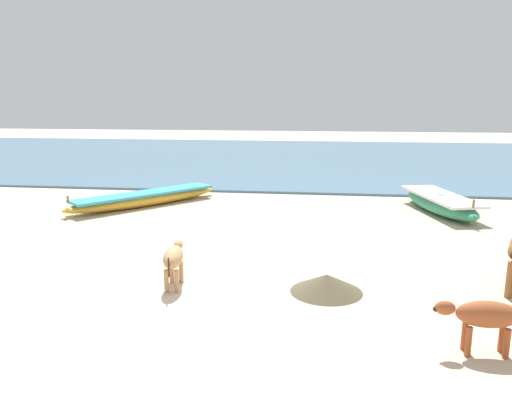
% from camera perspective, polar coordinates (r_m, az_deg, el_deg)
% --- Properties ---
extents(ground, '(80.00, 80.00, 0.00)m').
position_cam_1_polar(ground, '(8.94, -4.41, -7.86)').
color(ground, beige).
extents(sea_water, '(60.00, 20.00, 0.08)m').
position_cam_1_polar(sea_water, '(26.34, 3.68, 5.83)').
color(sea_water, slate).
rests_on(sea_water, ground).
extents(fishing_boat_1, '(1.87, 3.71, 0.70)m').
position_cam_1_polar(fishing_boat_1, '(14.61, 20.48, 0.55)').
color(fishing_boat_1, '#338C66').
rests_on(fishing_boat_1, ground).
extents(fishing_boat_4, '(3.83, 4.32, 0.60)m').
position_cam_1_polar(fishing_boat_4, '(14.97, -12.65, 1.11)').
color(fishing_boat_4, gold).
rests_on(fishing_boat_4, ground).
extents(calf_near_tan, '(0.40, 1.08, 0.70)m').
position_cam_1_polar(calf_near_tan, '(8.40, -9.46, -5.70)').
color(calf_near_tan, tan).
rests_on(calf_near_tan, ground).
extents(calf_far_rust, '(1.08, 0.31, 0.69)m').
position_cam_1_polar(calf_far_rust, '(6.80, 24.83, -11.25)').
color(calf_far_rust, '#9E4C28').
rests_on(calf_far_rust, ground).
extents(debris_pile_0, '(1.68, 1.68, 0.30)m').
position_cam_1_polar(debris_pile_0, '(8.26, 8.12, -8.57)').
color(debris_pile_0, brown).
rests_on(debris_pile_0, ground).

